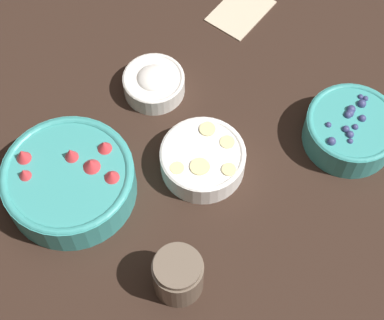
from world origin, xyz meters
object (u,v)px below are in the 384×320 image
object	(u,v)px
bowl_strawberries	(69,180)
bowl_bananas	(203,159)
bowl_cream	(154,82)
jar_chocolate	(178,275)
bowl_blueberries	(351,129)

from	to	relation	value
bowl_strawberries	bowl_bananas	xyz separation A→B (m)	(-0.20, 0.12, -0.01)
bowl_strawberries	bowl_cream	xyz separation A→B (m)	(-0.24, -0.07, -0.02)
bowl_bananas	bowl_cream	world-z (taller)	same
jar_chocolate	bowl_cream	bearing A→B (deg)	-125.00
bowl_bananas	bowl_cream	distance (m)	0.19
bowl_strawberries	jar_chocolate	world-z (taller)	bowl_strawberries
bowl_blueberries	bowl_cream	xyz separation A→B (m)	(0.19, -0.32, -0.01)
bowl_strawberries	bowl_blueberries	distance (m)	0.50
jar_chocolate	bowl_strawberries	bearing A→B (deg)	-84.52
bowl_strawberries	bowl_cream	world-z (taller)	bowl_strawberries
bowl_blueberries	bowl_bananas	distance (m)	0.27
bowl_strawberries	bowl_cream	bearing A→B (deg)	-165.04
bowl_blueberries	bowl_cream	bearing A→B (deg)	-59.49
bowl_strawberries	bowl_bananas	size ratio (longest dim) A/B	1.51
bowl_blueberries	bowl_cream	world-z (taller)	bowl_blueberries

